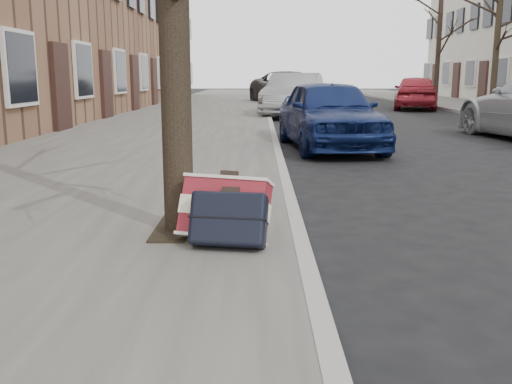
{
  "coord_description": "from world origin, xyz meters",
  "views": [
    {
      "loc": [
        -1.58,
        -3.35,
        1.36
      ],
      "look_at": [
        -1.6,
        0.8,
        0.51
      ],
      "focal_mm": 40.0,
      "sensor_mm": 36.0,
      "label": 1
    }
  ],
  "objects_px": {
    "suitcase_navy": "(229,219)",
    "car_near_mid": "(294,95)",
    "car_near_front": "(329,114)",
    "suitcase_red": "(225,209)"
  },
  "relations": [
    {
      "from": "suitcase_navy",
      "to": "car_near_mid",
      "type": "bearing_deg",
      "value": 93.71
    },
    {
      "from": "suitcase_navy",
      "to": "car_near_front",
      "type": "relative_size",
      "value": 0.14
    },
    {
      "from": "car_near_front",
      "to": "car_near_mid",
      "type": "distance_m",
      "value": 8.67
    },
    {
      "from": "car_near_mid",
      "to": "suitcase_red",
      "type": "bearing_deg",
      "value": -82.36
    },
    {
      "from": "car_near_front",
      "to": "car_near_mid",
      "type": "height_order",
      "value": "car_near_mid"
    },
    {
      "from": "suitcase_navy",
      "to": "car_near_front",
      "type": "bearing_deg",
      "value": 86.11
    },
    {
      "from": "suitcase_red",
      "to": "suitcase_navy",
      "type": "xyz_separation_m",
      "value": [
        0.04,
        -0.15,
        -0.04
      ]
    },
    {
      "from": "suitcase_red",
      "to": "car_near_front",
      "type": "height_order",
      "value": "car_near_front"
    },
    {
      "from": "suitcase_red",
      "to": "suitcase_navy",
      "type": "relative_size",
      "value": 1.18
    },
    {
      "from": "suitcase_red",
      "to": "suitcase_navy",
      "type": "bearing_deg",
      "value": -56.7
    }
  ]
}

